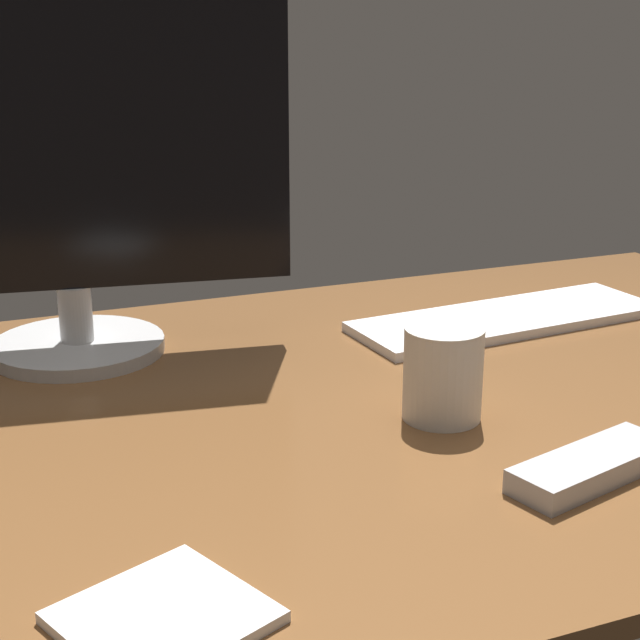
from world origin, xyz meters
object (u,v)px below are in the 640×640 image
monitor (64,178)px  coffee_mug (443,373)px  keyboard (507,318)px  notepad (163,617)px  tv_remote (592,466)px

monitor → coffee_mug: bearing=-38.6°
monitor → coffee_mug: size_ratio=5.44×
monitor → keyboard: bearing=-1.2°
keyboard → notepad: keyboard is taller
coffee_mug → notepad: (-33.79, -23.21, -4.30)cm
monitor → notepad: monitor is taller
monitor → tv_remote: bearing=-45.1°
monitor → keyboard: size_ratio=1.22×
tv_remote → keyboard: bearing=52.1°
notepad → tv_remote: bearing=9.5°
keyboard → coffee_mug: bearing=-138.4°
coffee_mug → notepad: 41.22cm
keyboard → notepad: bearing=-144.9°
keyboard → tv_remote: 44.25cm
monitor → notepad: size_ratio=4.19×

